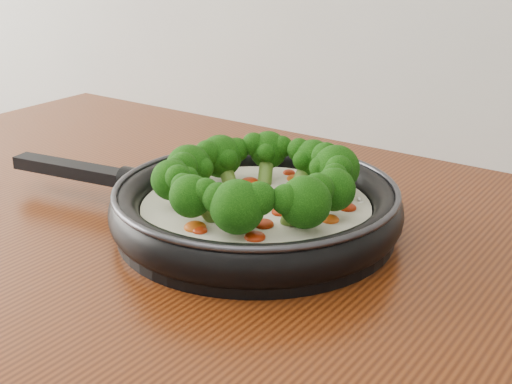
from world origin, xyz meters
The scene contains 1 object.
skillet centered at (-0.09, 1.11, 0.94)m, with size 0.55×0.39×0.10m.
Camera 1 is at (0.35, 0.50, 1.24)m, focal length 48.90 mm.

